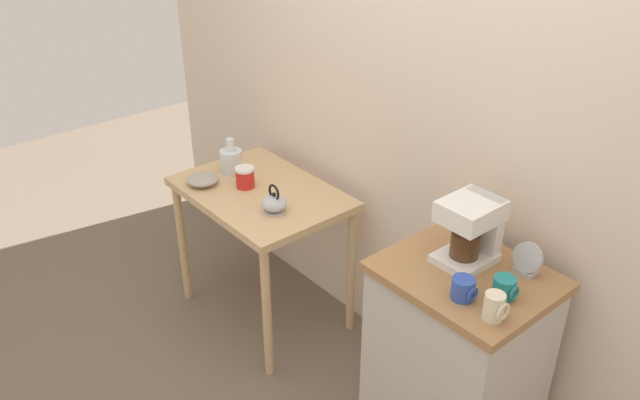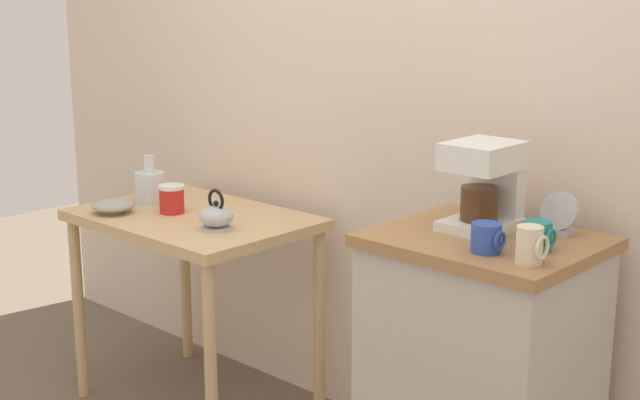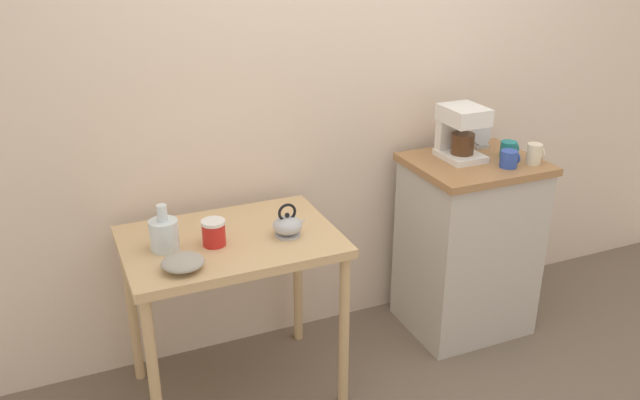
% 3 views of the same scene
% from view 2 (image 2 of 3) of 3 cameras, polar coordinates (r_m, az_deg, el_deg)
% --- Properties ---
extents(back_wall, '(4.40, 0.10, 2.80)m').
position_cam_2_polar(back_wall, '(3.09, 7.45, 9.31)').
color(back_wall, beige).
rests_on(back_wall, ground_plane).
extents(wooden_table, '(0.88, 0.62, 0.78)m').
position_cam_2_polar(wooden_table, '(3.45, -8.01, -2.52)').
color(wooden_table, tan).
rests_on(wooden_table, ground_plane).
extents(kitchen_counter, '(0.62, 0.52, 0.92)m').
position_cam_2_polar(kitchen_counter, '(2.77, 10.09, -11.42)').
color(kitchen_counter, '#BCB7AD').
rests_on(kitchen_counter, ground_plane).
extents(bowl_stoneware, '(0.16, 0.16, 0.05)m').
position_cam_2_polar(bowl_stoneware, '(3.49, -12.99, -0.34)').
color(bowl_stoneware, '#9E998C').
rests_on(bowl_stoneware, wooden_table).
extents(teakettle, '(0.15, 0.12, 0.15)m').
position_cam_2_polar(teakettle, '(3.19, -6.58, -1.03)').
color(teakettle, '#B2B5BA').
rests_on(teakettle, wooden_table).
extents(glass_carafe_vase, '(0.12, 0.12, 0.19)m').
position_cam_2_polar(glass_carafe_vase, '(3.61, -10.73, 0.87)').
color(glass_carafe_vase, silver).
rests_on(glass_carafe_vase, wooden_table).
extents(canister_enamel, '(0.10, 0.10, 0.11)m').
position_cam_2_polar(canister_enamel, '(3.44, -9.39, 0.07)').
color(canister_enamel, red).
rests_on(canister_enamel, wooden_table).
extents(coffee_maker, '(0.18, 0.22, 0.26)m').
position_cam_2_polar(coffee_maker, '(2.67, 10.49, 1.18)').
color(coffee_maker, white).
rests_on(coffee_maker, kitchen_counter).
extents(mug_blue, '(0.09, 0.08, 0.08)m').
position_cam_2_polar(mug_blue, '(2.45, 10.53, -2.38)').
color(mug_blue, '#2D4CAD').
rests_on(mug_blue, kitchen_counter).
extents(mug_small_cream, '(0.08, 0.07, 0.10)m').
position_cam_2_polar(mug_small_cream, '(2.37, 13.21, -2.81)').
color(mug_small_cream, beige).
rests_on(mug_small_cream, kitchen_counter).
extents(mug_dark_teal, '(0.09, 0.08, 0.08)m').
position_cam_2_polar(mug_dark_teal, '(2.50, 13.65, -2.21)').
color(mug_dark_teal, teal).
rests_on(mug_dark_teal, kitchen_counter).
extents(table_clock, '(0.11, 0.06, 0.13)m').
position_cam_2_polar(table_clock, '(2.67, 14.93, -0.94)').
color(table_clock, '#B2B5BA').
rests_on(table_clock, kitchen_counter).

